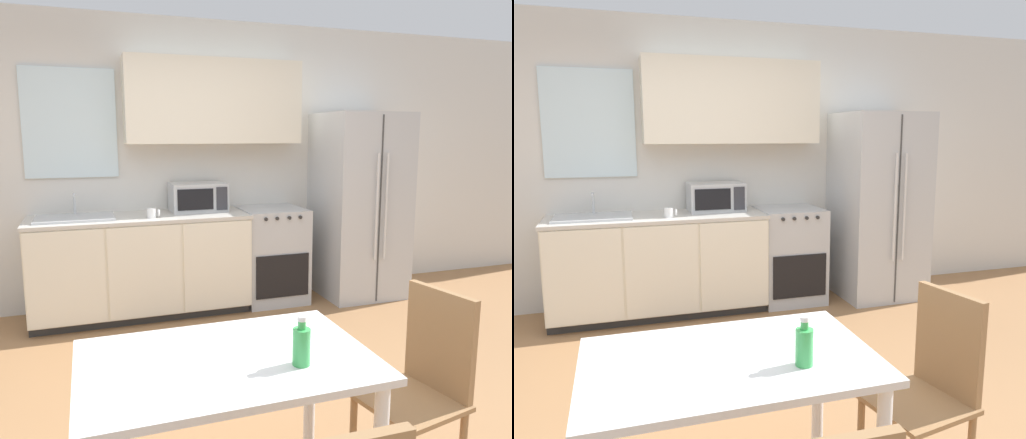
# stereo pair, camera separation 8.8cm
# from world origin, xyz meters

# --- Properties ---
(ground_plane) EXTENTS (12.00, 12.00, 0.00)m
(ground_plane) POSITION_xyz_m (0.00, 0.00, 0.00)
(ground_plane) COLOR #9E7047
(wall_back) EXTENTS (12.00, 0.38, 2.70)m
(wall_back) POSITION_xyz_m (0.08, 2.14, 1.45)
(wall_back) COLOR silver
(wall_back) RESTS_ON ground_plane
(kitchen_counter) EXTENTS (1.91, 0.67, 0.91)m
(kitchen_counter) POSITION_xyz_m (-0.22, 1.82, 0.46)
(kitchen_counter) COLOR #333333
(kitchen_counter) RESTS_ON ground_plane
(oven_range) EXTENTS (0.60, 0.64, 0.92)m
(oven_range) POSITION_xyz_m (1.03, 1.83, 0.46)
(oven_range) COLOR #B7BABC
(oven_range) RESTS_ON ground_plane
(refrigerator) EXTENTS (0.80, 0.82, 1.84)m
(refrigerator) POSITION_xyz_m (1.95, 1.76, 0.92)
(refrigerator) COLOR silver
(refrigerator) RESTS_ON ground_plane
(kitchen_sink) EXTENTS (0.65, 0.45, 0.20)m
(kitchen_sink) POSITION_xyz_m (-0.77, 1.83, 0.93)
(kitchen_sink) COLOR #B7BABC
(kitchen_sink) RESTS_ON kitchen_counter
(microwave) EXTENTS (0.51, 0.37, 0.27)m
(microwave) POSITION_xyz_m (0.33, 1.93, 1.05)
(microwave) COLOR #B7BABC
(microwave) RESTS_ON kitchen_counter
(coffee_mug) EXTENTS (0.11, 0.08, 0.08)m
(coffee_mug) POSITION_xyz_m (-0.13, 1.66, 0.96)
(coffee_mug) COLOR white
(coffee_mug) RESTS_ON kitchen_counter
(dining_table) EXTENTS (1.13, 0.74, 0.77)m
(dining_table) POSITION_xyz_m (-0.18, -0.90, 0.65)
(dining_table) COLOR white
(dining_table) RESTS_ON ground_plane
(dining_chair_side) EXTENTS (0.47, 0.47, 0.93)m
(dining_chair_side) POSITION_xyz_m (0.76, -0.89, 0.54)
(dining_chair_side) COLOR #997047
(dining_chair_side) RESTS_ON ground_plane
(drink_bottle) EXTENTS (0.07, 0.07, 0.19)m
(drink_bottle) POSITION_xyz_m (0.07, -1.05, 0.85)
(drink_bottle) COLOR #3FB259
(drink_bottle) RESTS_ON dining_table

